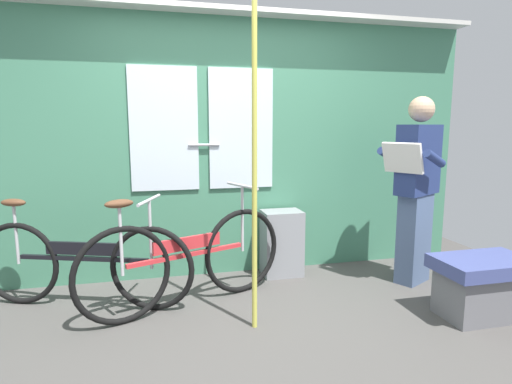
{
  "coord_description": "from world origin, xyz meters",
  "views": [
    {
      "loc": [
        -0.66,
        -2.8,
        1.41
      ],
      "look_at": [
        0.14,
        0.46,
        0.88
      ],
      "focal_mm": 29.65,
      "sensor_mm": 36.0,
      "label": 1
    }
  ],
  "objects_px": {
    "passenger_reading_newspaper": "(416,187)",
    "bicycle_near_door": "(187,259)",
    "handrail_pole": "(254,159)",
    "bicycle_leaning_behind": "(83,263)",
    "trash_bin_by_wall": "(282,243)",
    "bench_seat_corner": "(483,286)"
  },
  "relations": [
    {
      "from": "bicycle_leaning_behind",
      "to": "handrail_pole",
      "type": "distance_m",
      "value": 1.61
    },
    {
      "from": "passenger_reading_newspaper",
      "to": "bicycle_near_door",
      "type": "bearing_deg",
      "value": -26.84
    },
    {
      "from": "trash_bin_by_wall",
      "to": "handrail_pole",
      "type": "height_order",
      "value": "handrail_pole"
    },
    {
      "from": "bicycle_leaning_behind",
      "to": "bicycle_near_door",
      "type": "bearing_deg",
      "value": 6.45
    },
    {
      "from": "bicycle_near_door",
      "to": "handrail_pole",
      "type": "distance_m",
      "value": 1.02
    },
    {
      "from": "passenger_reading_newspaper",
      "to": "trash_bin_by_wall",
      "type": "relative_size",
      "value": 2.68
    },
    {
      "from": "bicycle_near_door",
      "to": "trash_bin_by_wall",
      "type": "distance_m",
      "value": 1.07
    },
    {
      "from": "bicycle_leaning_behind",
      "to": "passenger_reading_newspaper",
      "type": "xyz_separation_m",
      "value": [
        2.81,
        -0.13,
        0.52
      ]
    },
    {
      "from": "passenger_reading_newspaper",
      "to": "trash_bin_by_wall",
      "type": "xyz_separation_m",
      "value": [
        -1.09,
        0.47,
        -0.57
      ]
    },
    {
      "from": "bicycle_near_door",
      "to": "bench_seat_corner",
      "type": "height_order",
      "value": "bicycle_near_door"
    },
    {
      "from": "bicycle_leaning_behind",
      "to": "bench_seat_corner",
      "type": "height_order",
      "value": "bicycle_leaning_behind"
    },
    {
      "from": "trash_bin_by_wall",
      "to": "bicycle_leaning_behind",
      "type": "bearing_deg",
      "value": -168.97
    },
    {
      "from": "bicycle_near_door",
      "to": "handrail_pole",
      "type": "xyz_separation_m",
      "value": [
        0.43,
        -0.46,
        0.81
      ]
    },
    {
      "from": "bicycle_near_door",
      "to": "passenger_reading_newspaper",
      "type": "xyz_separation_m",
      "value": [
        2.03,
        0.05,
        0.49
      ]
    },
    {
      "from": "trash_bin_by_wall",
      "to": "bench_seat_corner",
      "type": "bearing_deg",
      "value": -46.04
    },
    {
      "from": "bicycle_near_door",
      "to": "passenger_reading_newspaper",
      "type": "distance_m",
      "value": 2.09
    },
    {
      "from": "bicycle_leaning_behind",
      "to": "handrail_pole",
      "type": "xyz_separation_m",
      "value": [
        1.22,
        -0.65,
        0.83
      ]
    },
    {
      "from": "passenger_reading_newspaper",
      "to": "trash_bin_by_wall",
      "type": "bearing_deg",
      "value": -51.57
    },
    {
      "from": "passenger_reading_newspaper",
      "to": "handrail_pole",
      "type": "relative_size",
      "value": 0.7
    },
    {
      "from": "bicycle_leaning_behind",
      "to": "trash_bin_by_wall",
      "type": "height_order",
      "value": "bicycle_leaning_behind"
    },
    {
      "from": "bicycle_leaning_behind",
      "to": "passenger_reading_newspaper",
      "type": "distance_m",
      "value": 2.86
    },
    {
      "from": "passenger_reading_newspaper",
      "to": "bench_seat_corner",
      "type": "height_order",
      "value": "passenger_reading_newspaper"
    }
  ]
}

